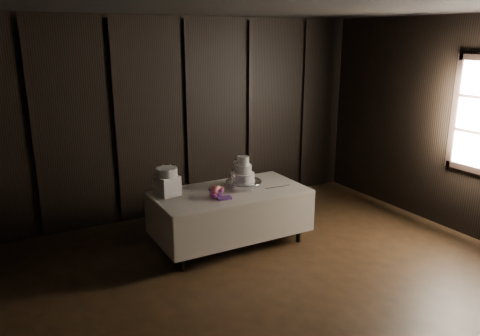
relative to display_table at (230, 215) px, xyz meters
name	(u,v)px	position (x,y,z in m)	size (l,w,h in m)	color
room	(337,174)	(0.06, -1.98, 1.08)	(6.08, 7.08, 3.08)	black
display_table	(230,215)	(0.00, 0.00, 0.00)	(1.99, 1.04, 0.76)	beige
cake_stand	(244,184)	(0.23, 0.04, 0.39)	(0.48, 0.48, 0.09)	silver
wedding_cake	(243,172)	(0.20, 0.02, 0.57)	(0.33, 0.28, 0.34)	white
bouquet	(216,192)	(-0.27, -0.13, 0.41)	(0.29, 0.39, 0.18)	#BC4A52
box_pedestal	(167,186)	(-0.77, 0.24, 0.47)	(0.26, 0.26, 0.25)	white
small_cake	(167,172)	(-0.77, 0.24, 0.65)	(0.27, 0.27, 0.11)	white
cake_knife	(275,187)	(0.58, -0.18, 0.35)	(0.37, 0.02, 0.01)	silver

